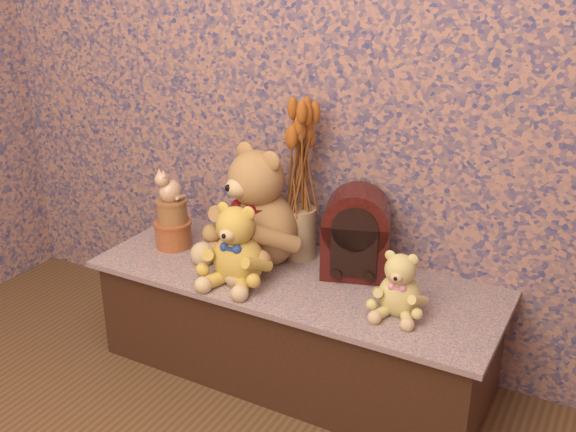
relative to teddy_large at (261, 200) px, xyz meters
The scene contains 10 objects.
display_shelf 0.46m from the teddy_large, 20.08° to the right, with size 1.42×0.54×0.39m, color #395175.
teddy_large is the anchor object (origin of this frame).
teddy_medium 0.20m from the teddy_large, 84.55° to the right, with size 0.24×0.28×0.30m, color gold, non-canonical shape.
teddy_small 0.59m from the teddy_large, 12.34° to the right, with size 0.18×0.21×0.22m, color tan, non-canonical shape.
cathedral_radio 0.35m from the teddy_large, ahead, with size 0.23×0.16×0.31m, color #360C09, non-canonical shape.
ceramic_vase 0.19m from the teddy_large, 35.16° to the left, with size 0.11×0.11×0.19m, color tan.
dried_stalks 0.22m from the teddy_large, 35.16° to the left, with size 0.22×0.22×0.42m, color #AF551C, non-canonical shape.
biscuit_tin_lower 0.40m from the teddy_large, 168.99° to the right, with size 0.13×0.13×0.10m, color #C08238.
biscuit_tin_upper 0.36m from the teddy_large, 168.99° to the right, with size 0.11×0.11×0.09m, color tan.
cat_figurine 0.35m from the teddy_large, 168.99° to the right, with size 0.09×0.10×0.13m, color silver, non-canonical shape.
Camera 1 is at (0.97, -0.58, 1.46)m, focal length 41.91 mm.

